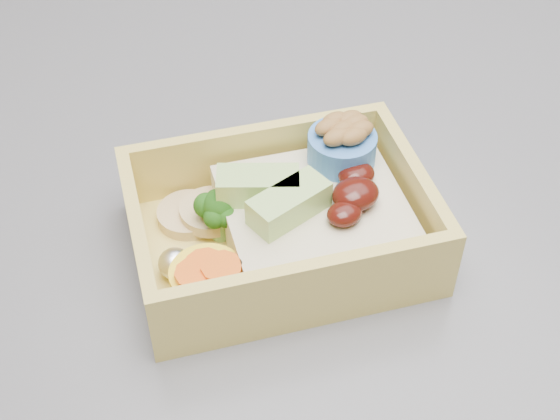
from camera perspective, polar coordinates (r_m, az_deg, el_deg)
bento_box at (r=0.46m, az=0.61°, el=-0.68°), size 0.20×0.16×0.06m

